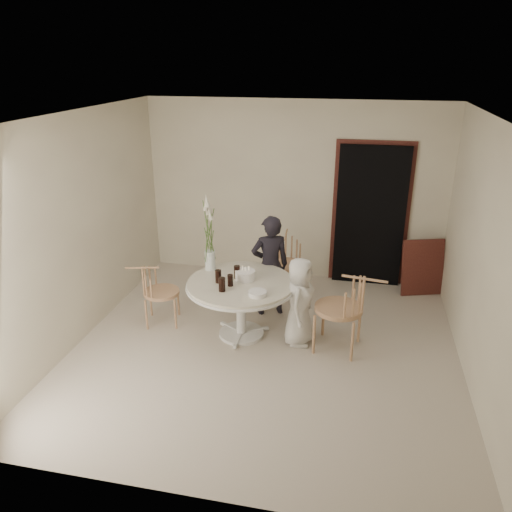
% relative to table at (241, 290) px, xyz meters
% --- Properties ---
extents(ground, '(4.50, 4.50, 0.00)m').
position_rel_table_xyz_m(ground, '(0.35, -0.25, -0.62)').
color(ground, '#BFB3A3').
rests_on(ground, ground).
extents(room_shell, '(4.50, 4.50, 4.50)m').
position_rel_table_xyz_m(room_shell, '(0.35, -0.25, 1.00)').
color(room_shell, white).
rests_on(room_shell, ground).
extents(doorway, '(1.00, 0.10, 2.10)m').
position_rel_table_xyz_m(doorway, '(1.50, 1.94, 0.43)').
color(doorway, black).
rests_on(doorway, ground).
extents(door_trim, '(1.12, 0.03, 2.22)m').
position_rel_table_xyz_m(door_trim, '(1.50, 1.98, 0.49)').
color(door_trim, brown).
rests_on(door_trim, ground).
extents(table, '(1.33, 1.33, 0.73)m').
position_rel_table_xyz_m(table, '(0.00, 0.00, 0.00)').
color(table, silver).
rests_on(table, ground).
extents(picture_frame, '(0.64, 0.36, 0.82)m').
position_rel_table_xyz_m(picture_frame, '(2.30, 1.70, -0.21)').
color(picture_frame, brown).
rests_on(picture_frame, ground).
extents(chair_far, '(0.51, 0.55, 0.87)m').
position_rel_table_xyz_m(chair_far, '(0.33, 1.35, -0.05)').
color(chair_far, tan).
rests_on(chair_far, ground).
extents(chair_right, '(0.63, 0.59, 0.97)m').
position_rel_table_xyz_m(chair_right, '(1.32, -0.07, 0.01)').
color(chair_right, tan).
rests_on(chair_right, ground).
extents(chair_left, '(0.54, 0.51, 0.80)m').
position_rel_table_xyz_m(chair_left, '(-1.19, 0.07, -0.10)').
color(chair_left, tan).
rests_on(chair_left, ground).
extents(girl, '(0.59, 0.50, 1.38)m').
position_rel_table_xyz_m(girl, '(0.24, 0.65, 0.07)').
color(girl, black).
rests_on(girl, ground).
extents(boy, '(0.40, 0.57, 1.10)m').
position_rel_table_xyz_m(boy, '(0.72, -0.02, -0.07)').
color(boy, silver).
rests_on(boy, ground).
extents(birthday_cake, '(0.24, 0.24, 0.17)m').
position_rel_table_xyz_m(birthday_cake, '(0.04, 0.08, 0.17)').
color(birthday_cake, white).
rests_on(birthday_cake, table).
extents(cola_tumbler_a, '(0.08, 0.08, 0.14)m').
position_rel_table_xyz_m(cola_tumbler_a, '(-0.10, -0.13, 0.18)').
color(cola_tumbler_a, black).
rests_on(cola_tumbler_a, table).
extents(cola_tumbler_b, '(0.10, 0.10, 0.17)m').
position_rel_table_xyz_m(cola_tumbler_b, '(-0.15, -0.29, 0.20)').
color(cola_tumbler_b, black).
rests_on(cola_tumbler_b, table).
extents(cola_tumbler_c, '(0.09, 0.09, 0.16)m').
position_rel_table_xyz_m(cola_tumbler_c, '(-0.26, -0.07, 0.19)').
color(cola_tumbler_c, black).
rests_on(cola_tumbler_c, table).
extents(cola_tumbler_d, '(0.09, 0.09, 0.16)m').
position_rel_table_xyz_m(cola_tumbler_d, '(-0.07, 0.10, 0.19)').
color(cola_tumbler_d, black).
rests_on(cola_tumbler_d, table).
extents(plate_stack, '(0.25, 0.25, 0.05)m').
position_rel_table_xyz_m(plate_stack, '(0.27, -0.32, 0.14)').
color(plate_stack, white).
rests_on(plate_stack, table).
extents(flower_vase, '(0.13, 0.13, 0.99)m').
position_rel_table_xyz_m(flower_vase, '(-0.47, 0.29, 0.53)').
color(flower_vase, silver).
rests_on(flower_vase, table).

